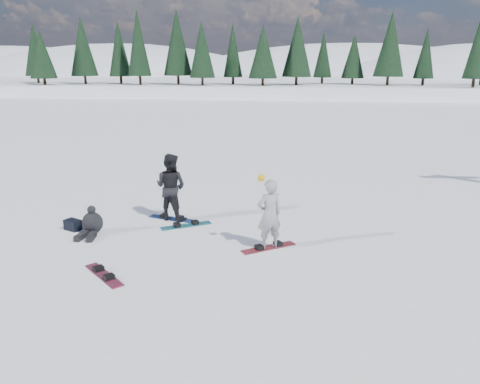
# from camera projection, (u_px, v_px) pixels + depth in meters

# --- Properties ---
(ground) EXTENTS (420.00, 420.00, 0.00)m
(ground) POSITION_uv_depth(u_px,v_px,m) (265.00, 254.00, 11.74)
(ground) COLOR white
(ground) RESTS_ON ground
(alpine_backdrop) EXTENTS (412.50, 227.00, 53.20)m
(alpine_backdrop) POSITION_uv_depth(u_px,v_px,m) (270.00, 106.00, 197.60)
(alpine_backdrop) COLOR white
(alpine_backdrop) RESTS_ON ground
(snowboarder_woman) EXTENTS (0.80, 0.72, 1.99)m
(snowboarder_woman) POSITION_uv_depth(u_px,v_px,m) (269.00, 214.00, 11.85)
(snowboarder_woman) COLOR #9B9BA0
(snowboarder_woman) RESTS_ON ground
(snowboarder_man) EXTENTS (1.17, 1.03, 2.04)m
(snowboarder_man) POSITION_uv_depth(u_px,v_px,m) (171.00, 187.00, 14.06)
(snowboarder_man) COLOR black
(snowboarder_man) RESTS_ON ground
(seated_rider) EXTENTS (0.59, 0.97, 0.82)m
(seated_rider) POSITION_uv_depth(u_px,v_px,m) (92.00, 223.00, 13.01)
(seated_rider) COLOR black
(seated_rider) RESTS_ON ground
(gear_bag) EXTENTS (0.53, 0.46, 0.30)m
(gear_bag) POSITION_uv_depth(u_px,v_px,m) (73.00, 225.00, 13.38)
(gear_bag) COLOR black
(gear_bag) RESTS_ON ground
(snowboard_woman) EXTENTS (1.40, 1.07, 0.03)m
(snowboard_woman) POSITION_uv_depth(u_px,v_px,m) (269.00, 248.00, 12.10)
(snowboard_woman) COLOR maroon
(snowboard_woman) RESTS_ON ground
(snowboard_man) EXTENTS (1.52, 0.65, 0.03)m
(snowboard_man) POSITION_uv_depth(u_px,v_px,m) (172.00, 219.00, 14.33)
(snowboard_man) COLOR #1B4497
(snowboard_man) RESTS_ON ground
(snowboard_loose_b) EXTENTS (1.28, 1.23, 0.03)m
(snowboard_loose_b) POSITION_uv_depth(u_px,v_px,m) (104.00, 275.00, 10.55)
(snowboard_loose_b) COLOR maroon
(snowboard_loose_b) RESTS_ON ground
(snowboard_loose_c) EXTENTS (1.43, 1.01, 0.03)m
(snowboard_loose_c) POSITION_uv_depth(u_px,v_px,m) (186.00, 226.00, 13.72)
(snowboard_loose_c) COLOR teal
(snowboard_loose_c) RESTS_ON ground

